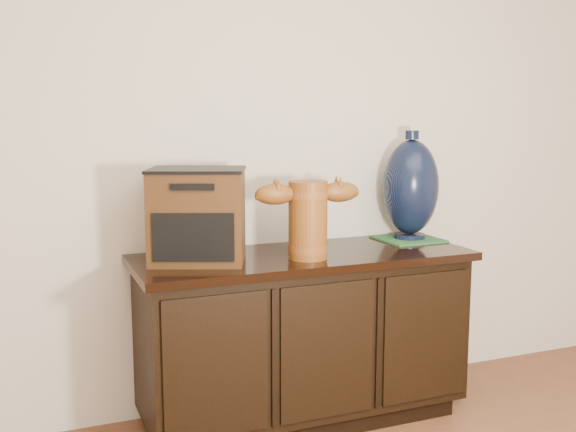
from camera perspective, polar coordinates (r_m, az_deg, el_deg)
name	(u,v)px	position (r m, az deg, el deg)	size (l,w,h in m)	color
sideboard	(303,335)	(3.01, 1.27, -10.07)	(1.46, 0.56, 0.75)	black
terracotta_vessel	(308,215)	(2.78, 1.69, 0.07)	(0.46, 0.18, 0.32)	brown
tv_radio	(198,215)	(2.74, -7.65, 0.06)	(0.46, 0.42, 0.38)	#3E230F
green_mat	(408,239)	(3.27, 10.15, -1.92)	(0.27, 0.27, 0.01)	#285A2D
lamp_base	(411,187)	(3.24, 10.34, 2.39)	(0.27, 0.27, 0.51)	black
spray_can	(314,224)	(3.15, 2.21, -0.70)	(0.06, 0.06, 0.17)	#621710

